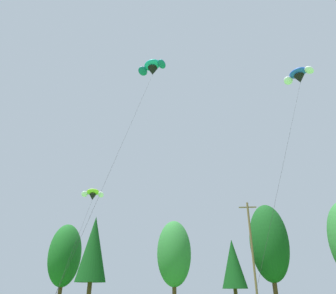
# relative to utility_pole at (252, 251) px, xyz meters

# --- Properties ---
(treeline_tree_c) EXTENTS (5.06, 5.06, 12.08)m
(treeline_tree_c) POSITION_rel_utility_pole_xyz_m (-27.66, 9.86, 0.81)
(treeline_tree_c) COLOR #472D19
(treeline_tree_c) RESTS_ON ground_plane
(treeline_tree_d) EXTENTS (4.31, 4.31, 12.33)m
(treeline_tree_d) POSITION_rel_utility_pole_xyz_m (-21.72, 5.57, 1.22)
(treeline_tree_d) COLOR #472D19
(treeline_tree_d) RESTS_ON ground_plane
(treeline_tree_e) EXTENTS (5.03, 5.03, 11.95)m
(treeline_tree_e) POSITION_rel_utility_pole_xyz_m (-10.15, 8.18, 0.73)
(treeline_tree_e) COLOR #472D19
(treeline_tree_e) RESTS_ON ground_plane
(treeline_tree_f) EXTENTS (3.64, 3.64, 9.26)m
(treeline_tree_f) POSITION_rel_utility_pole_xyz_m (-1.48, 9.30, -0.71)
(treeline_tree_f) COLOR #472D19
(treeline_tree_f) RESTS_ON ground_plane
(treeline_tree_g) EXTENTS (5.73, 5.73, 14.57)m
(treeline_tree_g) POSITION_rel_utility_pole_xyz_m (4.24, 9.89, 2.32)
(treeline_tree_g) COLOR #472D19
(treeline_tree_g) RESTS_ON ground_plane
(utility_pole) EXTENTS (2.20, 0.26, 12.46)m
(utility_pole) POSITION_rel_utility_pole_xyz_m (0.00, 0.00, 0.00)
(utility_pole) COLOR brown
(utility_pole) RESTS_ON ground_plane
(parafoil_kite_high_teal) EXTENTS (4.32, 12.19, 23.12)m
(parafoil_kite_high_teal) POSITION_rel_utility_pole_xyz_m (-10.72, -13.90, 17.35)
(parafoil_kite_high_teal) COLOR teal
(parafoil_kite_mid_blue_white) EXTENTS (10.14, 12.39, 21.60)m
(parafoil_kite_mid_blue_white) POSITION_rel_utility_pole_xyz_m (4.62, -12.94, 15.95)
(parafoil_kite_mid_blue_white) COLOR blue
(parafoil_kite_far_lime_white) EXTENTS (7.14, 21.11, 11.88)m
(parafoil_kite_far_lime_white) POSITION_rel_utility_pole_xyz_m (-19.10, -4.57, 6.26)
(parafoil_kite_far_lime_white) COLOR #93D633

